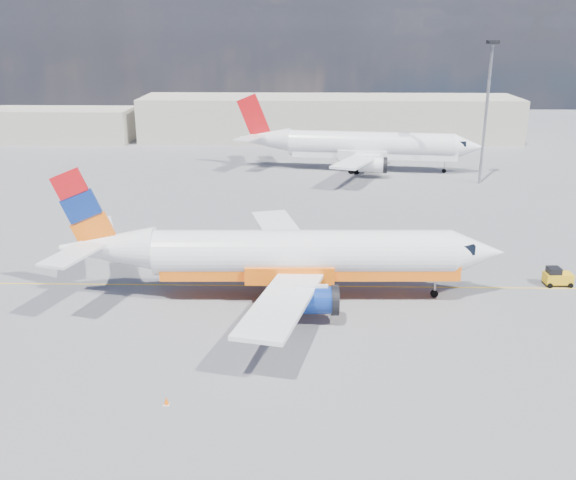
{
  "coord_description": "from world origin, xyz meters",
  "views": [
    {
      "loc": [
        0.06,
        -47.11,
        21.18
      ],
      "look_at": [
        -1.12,
        4.81,
        3.5
      ],
      "focal_mm": 40.0,
      "sensor_mm": 36.0,
      "label": 1
    }
  ],
  "objects_px": {
    "gse_tug": "(557,277)",
    "traffic_cone": "(166,401)",
    "second_jet": "(362,146)",
    "main_jet": "(289,255)"
  },
  "relations": [
    {
      "from": "main_jet",
      "to": "traffic_cone",
      "type": "xyz_separation_m",
      "value": [
        -6.82,
        -15.63,
        -3.36
      ]
    },
    {
      "from": "second_jet",
      "to": "gse_tug",
      "type": "bearing_deg",
      "value": -66.91
    },
    {
      "from": "main_jet",
      "to": "traffic_cone",
      "type": "distance_m",
      "value": 17.38
    },
    {
      "from": "second_jet",
      "to": "traffic_cone",
      "type": "relative_size",
      "value": 71.95
    },
    {
      "from": "main_jet",
      "to": "second_jet",
      "type": "distance_m",
      "value": 48.37
    },
    {
      "from": "gse_tug",
      "to": "traffic_cone",
      "type": "xyz_separation_m",
      "value": [
        -29.48,
        -18.64,
        -0.51
      ]
    },
    {
      "from": "second_jet",
      "to": "gse_tug",
      "type": "height_order",
      "value": "second_jet"
    },
    {
      "from": "traffic_cone",
      "to": "main_jet",
      "type": "bearing_deg",
      "value": 66.44
    },
    {
      "from": "second_jet",
      "to": "traffic_cone",
      "type": "distance_m",
      "value": 65.25
    },
    {
      "from": "gse_tug",
      "to": "traffic_cone",
      "type": "height_order",
      "value": "gse_tug"
    }
  ]
}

